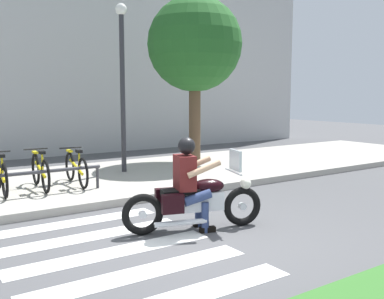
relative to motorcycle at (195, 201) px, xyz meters
The scene contains 16 objects.
ground_plane 0.59m from the motorcycle, 146.37° to the right, with size 48.00×48.00×0.00m, color #4C4C4F.
sidewalk 4.16m from the motorcycle, 94.34° to the left, with size 24.00×4.40×0.15m, color #A8A399.
crosswalk_stripe_0 2.35m from the motorcycle, 128.47° to the right, with size 2.80×0.40×0.01m, color white.
crosswalk_stripe_1 1.81m from the motorcycle, 144.94° to the right, with size 2.80×0.40×0.01m, color white.
crosswalk_stripe_2 1.52m from the motorcycle, behind, with size 2.80×0.40×0.01m, color white.
crosswalk_stripe_3 1.62m from the motorcycle, 157.61° to the left, with size 2.80×0.40×0.01m, color white.
crosswalk_stripe_4 2.05m from the motorcycle, 135.91° to the left, with size 2.80×0.40×0.01m, color white.
motorcycle is the anchor object (origin of this frame).
rider 0.37m from the motorcycle, 160.73° to the left, with size 0.73×0.66×1.43m.
bicycle_1 4.16m from the motorcycle, 119.93° to the left, with size 0.48×1.63×0.80m.
bicycle_2 3.84m from the motorcycle, 110.29° to the left, with size 0.48×1.62×0.80m.
bicycle_3 3.65m from the motorcycle, 99.29° to the left, with size 0.48×1.64×0.77m.
bike_rack 3.49m from the motorcycle, 119.18° to the left, with size 2.83×0.07×0.48m.
street_lamp 5.08m from the motorcycle, 78.13° to the left, with size 0.28×0.28×4.21m.
tree_near_rack 6.65m from the motorcycle, 55.80° to the left, with size 2.63×2.63×4.76m.
building_backdrop 10.44m from the motorcycle, 91.82° to the left, with size 24.00×1.20×7.95m, color #B2B2B2.
Camera 1 is at (-3.37, -5.20, 2.06)m, focal length 41.31 mm.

